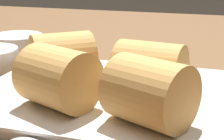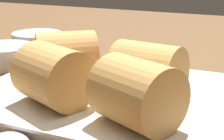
{
  "view_description": "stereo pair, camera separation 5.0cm",
  "coord_description": "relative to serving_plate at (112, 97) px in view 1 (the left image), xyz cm",
  "views": [
    {
      "loc": [
        9.47,
        -38.89,
        17.68
      ],
      "look_at": [
        -2.06,
        -1.7,
        5.89
      ],
      "focal_mm": 60.0,
      "sensor_mm": 36.0,
      "label": 1
    },
    {
      "loc": [
        14.15,
        -37.1,
        17.68
      ],
      "look_at": [
        -2.06,
        -1.7,
        5.89
      ],
      "focal_mm": 60.0,
      "sensor_mm": 36.0,
      "label": 2
    }
  ],
  "objects": [
    {
      "name": "table_surface",
      "position": [
        2.06,
        1.7,
        -1.76
      ],
      "size": [
        180.0,
        140.0,
        2.0
      ],
      "color": "brown",
      "rests_on": "ground"
    },
    {
      "name": "serving_plate",
      "position": [
        0.0,
        0.0,
        0.0
      ],
      "size": [
        29.36,
        23.55,
        1.5
      ],
      "color": "white",
      "rests_on": "table_surface"
    },
    {
      "name": "roll_front_left",
      "position": [
        3.88,
        -0.84,
        3.72
      ],
      "size": [
        8.16,
        6.85,
        5.96
      ],
      "color": "#DBA356",
      "rests_on": "serving_plate"
    },
    {
      "name": "roll_front_right",
      "position": [
        -4.06,
        -5.7,
        3.72
      ],
      "size": [
        8.56,
        8.15,
        5.96
      ],
      "color": "#DBA356",
      "rests_on": "serving_plate"
    },
    {
      "name": "roll_back_left",
      "position": [
        -6.62,
        0.49,
        3.72
      ],
      "size": [
        9.0,
        8.89,
        5.96
      ],
      "color": "#DBA356",
      "rests_on": "serving_plate"
    },
    {
      "name": "roll_back_right",
      "position": [
        5.24,
        -7.02,
        3.72
      ],
      "size": [
        8.62,
        8.23,
        5.96
      ],
      "color": "#DBA356",
      "rests_on": "serving_plate"
    },
    {
      "name": "dipping_bowl_far",
      "position": [
        -22.06,
        17.0,
        0.96
      ],
      "size": [
        8.6,
        8.6,
        3.17
      ],
      "color": "silver",
      "rests_on": "table_surface"
    }
  ]
}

